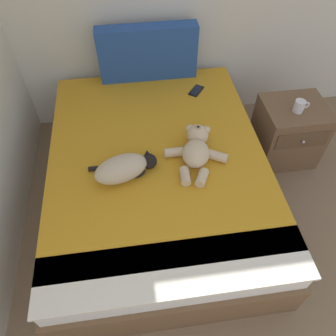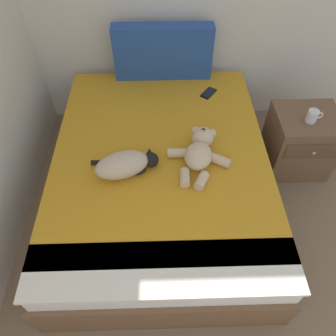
{
  "view_description": "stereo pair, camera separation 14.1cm",
  "coord_description": "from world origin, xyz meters",
  "px_view_note": "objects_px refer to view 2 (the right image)",
  "views": [
    {
      "loc": [
        0.9,
        1.54,
        2.15
      ],
      "look_at": [
        1.08,
        2.81,
        0.63
      ],
      "focal_mm": 34.74,
      "sensor_mm": 36.0,
      "label": 1
    },
    {
      "loc": [
        1.04,
        1.53,
        2.15
      ],
      "look_at": [
        1.08,
        2.81,
        0.63
      ],
      "focal_mm": 34.74,
      "sensor_mm": 36.0,
      "label": 2
    }
  ],
  "objects_px": {
    "bed": "(161,177)",
    "cat": "(125,164)",
    "mug": "(313,116)",
    "patterned_cushion": "(163,52)",
    "nightstand": "(300,142)",
    "teddy_bear": "(199,151)",
    "cell_phone": "(209,93)"
  },
  "relations": [
    {
      "from": "teddy_bear",
      "to": "nightstand",
      "type": "bearing_deg",
      "value": 24.0
    },
    {
      "from": "cat",
      "to": "nightstand",
      "type": "relative_size",
      "value": 0.83
    },
    {
      "from": "nightstand",
      "to": "patterned_cushion",
      "type": "bearing_deg",
      "value": 152.86
    },
    {
      "from": "bed",
      "to": "cat",
      "type": "height_order",
      "value": "cat"
    },
    {
      "from": "mug",
      "to": "nightstand",
      "type": "bearing_deg",
      "value": 69.6
    },
    {
      "from": "cell_phone",
      "to": "nightstand",
      "type": "xyz_separation_m",
      "value": [
        0.74,
        -0.31,
        -0.27
      ]
    },
    {
      "from": "nightstand",
      "to": "mug",
      "type": "distance_m",
      "value": 0.32
    },
    {
      "from": "cat",
      "to": "cell_phone",
      "type": "bearing_deg",
      "value": 52.21
    },
    {
      "from": "patterned_cushion",
      "to": "teddy_bear",
      "type": "height_order",
      "value": "patterned_cushion"
    },
    {
      "from": "cat",
      "to": "bed",
      "type": "bearing_deg",
      "value": 36.47
    },
    {
      "from": "cell_phone",
      "to": "nightstand",
      "type": "distance_m",
      "value": 0.84
    },
    {
      "from": "cat",
      "to": "mug",
      "type": "relative_size",
      "value": 3.69
    },
    {
      "from": "cat",
      "to": "teddy_bear",
      "type": "distance_m",
      "value": 0.49
    },
    {
      "from": "patterned_cushion",
      "to": "mug",
      "type": "height_order",
      "value": "patterned_cushion"
    },
    {
      "from": "patterned_cushion",
      "to": "cat",
      "type": "distance_m",
      "value": 1.1
    },
    {
      "from": "cell_phone",
      "to": "nightstand",
      "type": "bearing_deg",
      "value": -22.58
    },
    {
      "from": "bed",
      "to": "cat",
      "type": "xyz_separation_m",
      "value": [
        -0.22,
        -0.17,
        0.34
      ]
    },
    {
      "from": "mug",
      "to": "cat",
      "type": "bearing_deg",
      "value": -161.49
    },
    {
      "from": "patterned_cushion",
      "to": "cell_phone",
      "type": "distance_m",
      "value": 0.49
    },
    {
      "from": "cell_phone",
      "to": "mug",
      "type": "relative_size",
      "value": 1.35
    },
    {
      "from": "cat",
      "to": "patterned_cushion",
      "type": "bearing_deg",
      "value": 76.14
    },
    {
      "from": "teddy_bear",
      "to": "cell_phone",
      "type": "relative_size",
      "value": 3.05
    },
    {
      "from": "bed",
      "to": "patterned_cushion",
      "type": "bearing_deg",
      "value": 87.62
    },
    {
      "from": "cat",
      "to": "cell_phone",
      "type": "height_order",
      "value": "cat"
    },
    {
      "from": "patterned_cushion",
      "to": "nightstand",
      "type": "height_order",
      "value": "patterned_cushion"
    },
    {
      "from": "cat",
      "to": "mug",
      "type": "bearing_deg",
      "value": 18.51
    },
    {
      "from": "mug",
      "to": "patterned_cushion",
      "type": "bearing_deg",
      "value": 150.63
    },
    {
      "from": "nightstand",
      "to": "teddy_bear",
      "type": "bearing_deg",
      "value": -156.0
    },
    {
      "from": "patterned_cushion",
      "to": "teddy_bear",
      "type": "distance_m",
      "value": 0.99
    },
    {
      "from": "patterned_cushion",
      "to": "mug",
      "type": "distance_m",
      "value": 1.25
    },
    {
      "from": "cat",
      "to": "teddy_bear",
      "type": "relative_size",
      "value": 0.9
    },
    {
      "from": "cat",
      "to": "teddy_bear",
      "type": "xyz_separation_m",
      "value": [
        0.48,
        0.1,
        -0.0
      ]
    }
  ]
}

